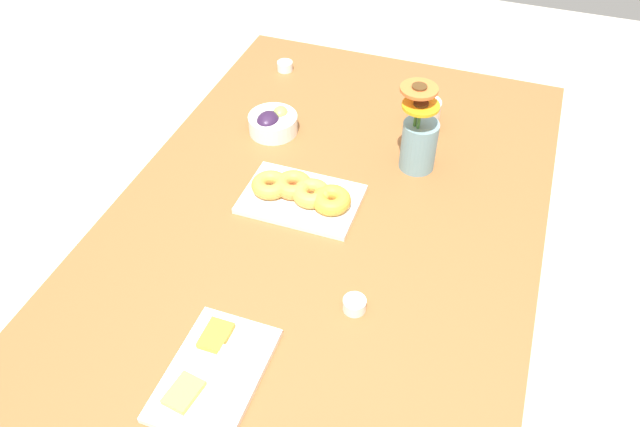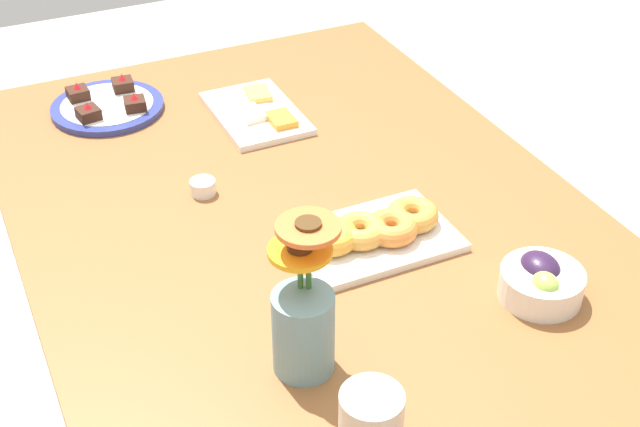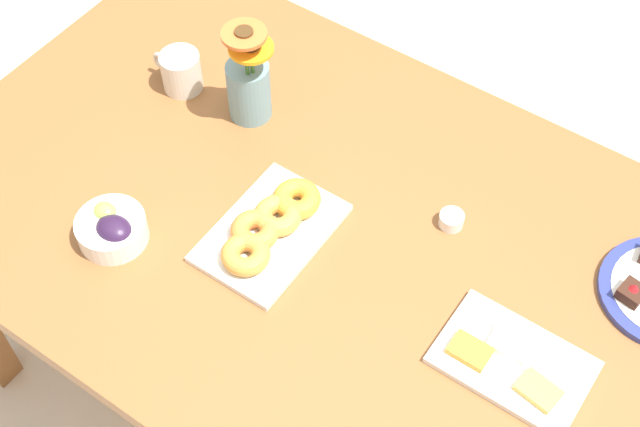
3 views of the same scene
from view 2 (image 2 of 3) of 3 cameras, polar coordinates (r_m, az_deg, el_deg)
name	(u,v)px [view 2 (image 2 of 3)]	position (r m, az deg, el deg)	size (l,w,h in m)	color
dining_table	(320,270)	(1.62, 0.00, -3.62)	(1.60, 1.00, 0.74)	brown
coffee_mug	(372,420)	(1.19, 3.33, -13.06)	(0.12, 0.09, 0.09)	beige
grape_bowl	(541,281)	(1.46, 13.97, -4.24)	(0.13, 0.13, 0.07)	white
cheese_platter	(257,113)	(1.93, -4.04, 6.46)	(0.26, 0.17, 0.03)	white
croissant_platter	(373,232)	(1.54, 3.42, -1.16)	(0.19, 0.28, 0.05)	white
jam_cup_honey	(203,187)	(1.68, -7.51, 1.72)	(0.05, 0.05, 0.03)	white
dessert_plate	(107,106)	(2.00, -13.46, 6.72)	(0.24, 0.24, 0.05)	navy
flower_vase	(303,321)	(1.26, -1.06, -6.90)	(0.11, 0.10, 0.25)	#6B939E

